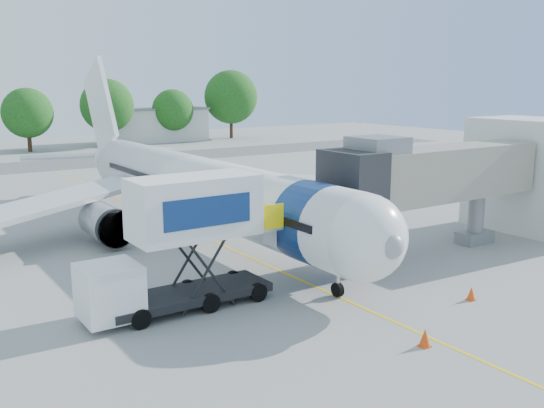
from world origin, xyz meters
TOP-DOWN VIEW (x-y plane):
  - ground at (0.00, 0.00)m, footprint 160.00×160.00m
  - guidance_line at (0.00, 0.00)m, footprint 0.15×70.00m
  - taxiway_strip at (0.00, 42.00)m, footprint 120.00×10.00m
  - aircraft at (0.00, 4.12)m, footprint 34.17×37.73m
  - jet_bridge at (7.99, -7.00)m, footprint 13.90×3.20m
  - terminal_stub at (18.50, -7.00)m, footprint 5.00×8.00m
  - catering_hiloader at (-6.27, -7.00)m, footprint 8.50×2.44m
  - safety_cone_a at (4.50, -13.05)m, footprint 0.38×0.38m
  - safety_cone_b at (-0.74, -15.17)m, footprint 0.42×0.42m
  - outbuilding_right at (22.00, 62.00)m, footprint 16.40×7.40m
  - tree_d at (2.09, 57.62)m, footprint 6.72×6.72m
  - tree_e at (13.27, 58.16)m, footprint 7.68×7.68m
  - tree_f at (23.99, 59.06)m, footprint 6.46×6.46m
  - tree_g at (34.98, 59.87)m, footprint 8.85×8.85m

SIDE VIEW (x-z plane):
  - ground at x=0.00m, z-range 0.00..0.00m
  - taxiway_strip at x=0.00m, z-range 0.00..0.01m
  - guidance_line at x=0.00m, z-range 0.00..0.01m
  - safety_cone_a at x=4.50m, z-range -0.01..0.59m
  - safety_cone_b at x=-0.74m, z-range -0.01..0.65m
  - outbuilding_right at x=22.00m, z-range 0.01..5.31m
  - catering_hiloader at x=-6.27m, z-range 0.01..5.51m
  - aircraft at x=0.00m, z-range -2.73..8.62m
  - terminal_stub at x=18.50m, z-range 0.00..7.00m
  - jet_bridge at x=7.99m, z-range 1.04..7.64m
  - tree_f at x=23.99m, z-range 0.88..9.11m
  - tree_d at x=2.09m, z-range 0.91..9.48m
  - tree_e at x=13.27m, z-range 1.05..10.84m
  - tree_g at x=34.98m, z-range 1.21..12.49m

